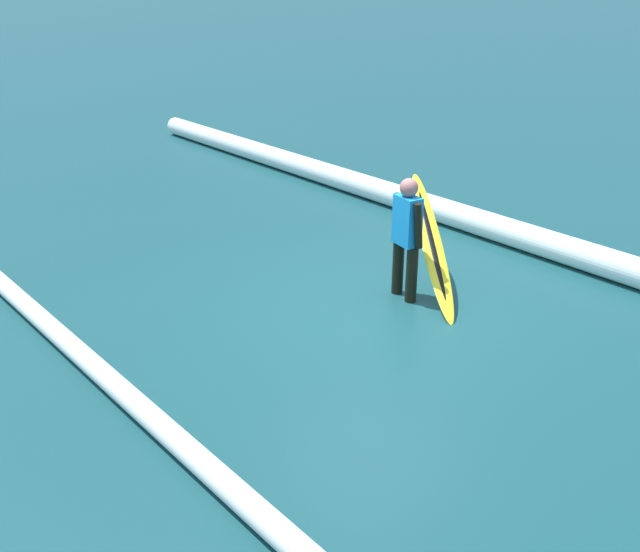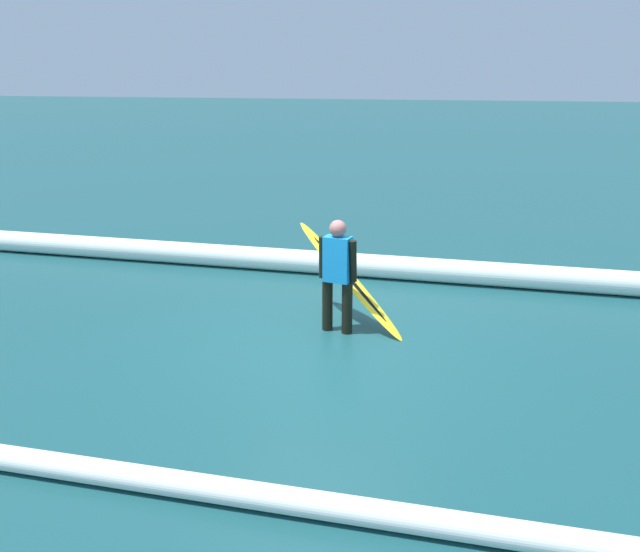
# 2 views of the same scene
# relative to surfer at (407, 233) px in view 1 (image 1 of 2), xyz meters

# --- Properties ---
(ground_plane) EXTENTS (172.62, 172.62, 0.00)m
(ground_plane) POSITION_rel_surfer_xyz_m (0.09, 0.36, -0.84)
(ground_plane) COLOR #17484D
(surfer) EXTENTS (0.51, 0.25, 1.50)m
(surfer) POSITION_rel_surfer_xyz_m (0.00, 0.00, 0.00)
(surfer) COLOR black
(surfer) RESTS_ON ground_plane
(surfboard) EXTENTS (1.79, 1.21, 1.26)m
(surfboard) POSITION_rel_surfer_xyz_m (-0.06, -0.39, -0.22)
(surfboard) COLOR yellow
(surfboard) RESTS_ON ground_plane
(wave_crest_foreground) EXTENTS (14.83, 0.88, 0.39)m
(wave_crest_foreground) POSITION_rel_surfer_xyz_m (2.51, -2.38, -0.64)
(wave_crest_foreground) COLOR white
(wave_crest_foreground) RESTS_ON ground_plane
(wave_crest_midground) EXTENTS (24.05, 1.24, 0.21)m
(wave_crest_midground) POSITION_rel_surfer_xyz_m (1.80, 3.76, -0.73)
(wave_crest_midground) COLOR white
(wave_crest_midground) RESTS_ON ground_plane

